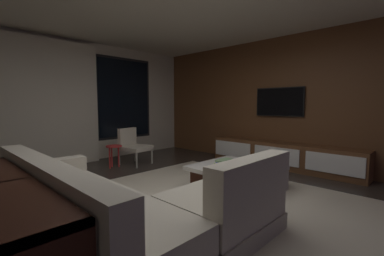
{
  "coord_description": "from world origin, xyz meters",
  "views": [
    {
      "loc": [
        -2.23,
        -2.21,
        1.29
      ],
      "look_at": [
        0.68,
        0.61,
        0.92
      ],
      "focal_mm": 24.15,
      "sensor_mm": 36.0,
      "label": 1
    }
  ],
  "objects_px": {
    "sectional_couch": "(125,211)",
    "media_console": "(283,156)",
    "coffee_table": "(236,177)",
    "accent_chair_near_window": "(133,144)",
    "mounted_tv": "(279,102)",
    "book_stack_on_coffee_table": "(224,163)",
    "console_table_behind_couch": "(4,226)",
    "side_stool": "(114,150)"
  },
  "relations": [
    {
      "from": "accent_chair_near_window",
      "to": "sectional_couch",
      "type": "bearing_deg",
      "value": -124.35
    },
    {
      "from": "coffee_table",
      "to": "console_table_behind_couch",
      "type": "relative_size",
      "value": 0.55
    },
    {
      "from": "sectional_couch",
      "to": "book_stack_on_coffee_table",
      "type": "height_order",
      "value": "sectional_couch"
    },
    {
      "from": "media_console",
      "to": "console_table_behind_couch",
      "type": "xyz_separation_m",
      "value": [
        -4.66,
        -0.03,
        0.16
      ]
    },
    {
      "from": "media_console",
      "to": "mounted_tv",
      "type": "bearing_deg",
      "value": 47.52
    },
    {
      "from": "coffee_table",
      "to": "sectional_couch",
      "type": "bearing_deg",
      "value": -177.17
    },
    {
      "from": "mounted_tv",
      "to": "console_table_behind_couch",
      "type": "xyz_separation_m",
      "value": [
        -4.84,
        -0.23,
        -0.93
      ]
    },
    {
      "from": "sectional_couch",
      "to": "book_stack_on_coffee_table",
      "type": "relative_size",
      "value": 9.08
    },
    {
      "from": "coffee_table",
      "to": "media_console",
      "type": "xyz_separation_m",
      "value": [
        1.75,
        0.06,
        0.06
      ]
    },
    {
      "from": "sectional_couch",
      "to": "accent_chair_near_window",
      "type": "xyz_separation_m",
      "value": [
        1.84,
        2.69,
        0.14
      ]
    },
    {
      "from": "sectional_couch",
      "to": "media_console",
      "type": "xyz_separation_m",
      "value": [
        3.75,
        0.16,
        -0.04
      ]
    },
    {
      "from": "sectional_couch",
      "to": "coffee_table",
      "type": "distance_m",
      "value": 2.0
    },
    {
      "from": "book_stack_on_coffee_table",
      "to": "console_table_behind_couch",
      "type": "height_order",
      "value": "console_table_behind_couch"
    },
    {
      "from": "accent_chair_near_window",
      "to": "book_stack_on_coffee_table",
      "type": "bearing_deg",
      "value": -89.32
    },
    {
      "from": "accent_chair_near_window",
      "to": "console_table_behind_couch",
      "type": "bearing_deg",
      "value": -137.05
    },
    {
      "from": "accent_chair_near_window",
      "to": "console_table_behind_couch",
      "type": "height_order",
      "value": "accent_chair_near_window"
    },
    {
      "from": "book_stack_on_coffee_table",
      "to": "media_console",
      "type": "xyz_separation_m",
      "value": [
        1.88,
        -0.07,
        -0.15
      ]
    },
    {
      "from": "console_table_behind_couch",
      "to": "media_console",
      "type": "bearing_deg",
      "value": 0.4
    },
    {
      "from": "book_stack_on_coffee_table",
      "to": "coffee_table",
      "type": "bearing_deg",
      "value": -45.05
    },
    {
      "from": "book_stack_on_coffee_table",
      "to": "mounted_tv",
      "type": "height_order",
      "value": "mounted_tv"
    },
    {
      "from": "coffee_table",
      "to": "accent_chair_near_window",
      "type": "relative_size",
      "value": 1.49
    },
    {
      "from": "console_table_behind_couch",
      "to": "book_stack_on_coffee_table",
      "type": "bearing_deg",
      "value": 2.08
    },
    {
      "from": "side_stool",
      "to": "sectional_couch",
      "type": "bearing_deg",
      "value": -117.25
    },
    {
      "from": "accent_chair_near_window",
      "to": "console_table_behind_couch",
      "type": "relative_size",
      "value": 0.37
    },
    {
      "from": "sectional_couch",
      "to": "mounted_tv",
      "type": "relative_size",
      "value": 2.41
    },
    {
      "from": "side_stool",
      "to": "coffee_table",
      "type": "bearing_deg",
      "value": -76.41
    },
    {
      "from": "mounted_tv",
      "to": "console_table_behind_couch",
      "type": "height_order",
      "value": "mounted_tv"
    },
    {
      "from": "book_stack_on_coffee_table",
      "to": "side_stool",
      "type": "distance_m",
      "value": 2.49
    },
    {
      "from": "book_stack_on_coffee_table",
      "to": "mounted_tv",
      "type": "relative_size",
      "value": 0.27
    },
    {
      "from": "accent_chair_near_window",
      "to": "mounted_tv",
      "type": "xyz_separation_m",
      "value": [
        2.09,
        -2.33,
        0.92
      ]
    },
    {
      "from": "accent_chair_near_window",
      "to": "media_console",
      "type": "xyz_separation_m",
      "value": [
        1.91,
        -2.53,
        -0.18
      ]
    },
    {
      "from": "coffee_table",
      "to": "media_console",
      "type": "height_order",
      "value": "media_console"
    },
    {
      "from": "book_stack_on_coffee_table",
      "to": "media_console",
      "type": "distance_m",
      "value": 1.89
    },
    {
      "from": "sectional_couch",
      "to": "coffee_table",
      "type": "height_order",
      "value": "sectional_couch"
    },
    {
      "from": "accent_chair_near_window",
      "to": "side_stool",
      "type": "xyz_separation_m",
      "value": [
        -0.46,
        -0.02,
        -0.06
      ]
    },
    {
      "from": "mounted_tv",
      "to": "console_table_behind_couch",
      "type": "distance_m",
      "value": 4.93
    },
    {
      "from": "book_stack_on_coffee_table",
      "to": "accent_chair_near_window",
      "type": "height_order",
      "value": "accent_chair_near_window"
    },
    {
      "from": "book_stack_on_coffee_table",
      "to": "accent_chair_near_window",
      "type": "xyz_separation_m",
      "value": [
        -0.03,
        2.46,
        0.03
      ]
    },
    {
      "from": "side_stool",
      "to": "media_console",
      "type": "relative_size",
      "value": 0.15
    },
    {
      "from": "mounted_tv",
      "to": "coffee_table",
      "type": "bearing_deg",
      "value": -172.32
    },
    {
      "from": "accent_chair_near_window",
      "to": "mounted_tv",
      "type": "relative_size",
      "value": 0.75
    },
    {
      "from": "media_console",
      "to": "mounted_tv",
      "type": "xyz_separation_m",
      "value": [
        0.18,
        0.2,
        1.1
      ]
    }
  ]
}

